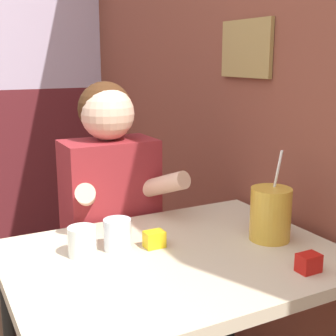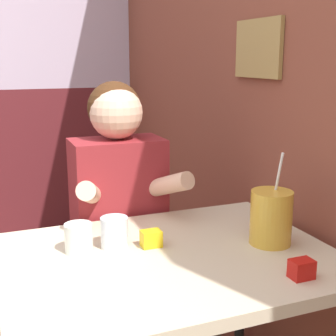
# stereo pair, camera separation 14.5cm
# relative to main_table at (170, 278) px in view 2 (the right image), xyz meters

# --- Properties ---
(brick_wall_right) EXTENTS (0.08, 4.35, 2.70)m
(brick_wall_right) POSITION_rel_main_table_xyz_m (0.53, 0.84, 0.68)
(brick_wall_right) COLOR brown
(brick_wall_right) RESTS_ON ground_plane
(main_table) EXTENTS (0.95, 0.72, 0.74)m
(main_table) POSITION_rel_main_table_xyz_m (0.00, 0.00, 0.00)
(main_table) COLOR beige
(main_table) RESTS_ON ground_plane
(person_seated) EXTENTS (0.42, 0.40, 1.22)m
(person_seated) POSITION_rel_main_table_xyz_m (-0.02, 0.48, -0.03)
(person_seated) COLOR maroon
(person_seated) RESTS_ON ground_plane
(cocktail_pitcher) EXTENTS (0.13, 0.13, 0.29)m
(cocktail_pitcher) POSITION_rel_main_table_xyz_m (0.32, -0.03, 0.16)
(cocktail_pitcher) COLOR gold
(cocktail_pitcher) RESTS_ON main_table
(glass_near_pitcher) EXTENTS (0.08, 0.08, 0.09)m
(glass_near_pitcher) POSITION_rel_main_table_xyz_m (-0.14, 0.11, 0.12)
(glass_near_pitcher) COLOR silver
(glass_near_pitcher) RESTS_ON main_table
(glass_center) EXTENTS (0.08, 0.08, 0.09)m
(glass_center) POSITION_rel_main_table_xyz_m (-0.24, 0.12, 0.12)
(glass_center) COLOR silver
(glass_center) RESTS_ON main_table
(condiment_ketchup) EXTENTS (0.06, 0.04, 0.05)m
(condiment_ketchup) POSITION_rel_main_table_xyz_m (0.26, -0.26, 0.10)
(condiment_ketchup) COLOR #B7140F
(condiment_ketchup) RESTS_ON main_table
(condiment_mustard) EXTENTS (0.06, 0.04, 0.05)m
(condiment_mustard) POSITION_rel_main_table_xyz_m (-0.03, 0.08, 0.10)
(condiment_mustard) COLOR yellow
(condiment_mustard) RESTS_ON main_table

